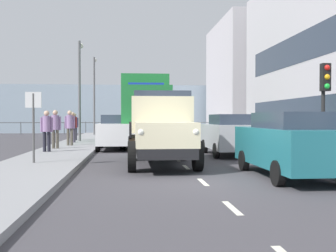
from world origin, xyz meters
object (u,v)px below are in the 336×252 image
car_teal_kerbside_near (288,143)px  pedestrian_couple_a (47,127)px  lorry_cargo_green (144,109)px  car_white_oppositeside_0 (117,131)px  lamp_post_far (94,89)px  street_sign (33,114)px  pedestrian_in_dark_coat (55,126)px  pedestrian_near_railing (73,124)px  truck_vintage_cream (162,130)px  pedestrian_couple_b (75,124)px  pedestrian_by_lamp (70,125)px  car_silver_kerbside_1 (231,134)px  traffic_light_near (325,90)px  lamp_post_promenade (80,81)px

car_teal_kerbside_near → pedestrian_couple_a: bearing=-42.4°
lorry_cargo_green → car_teal_kerbside_near: (-3.41, 12.39, -1.18)m
car_white_oppositeside_0 → lorry_cargo_green: bearing=-119.1°
lamp_post_far → street_sign: (0.03, 21.50, -2.37)m
pedestrian_in_dark_coat → pedestrian_near_railing: pedestrian_in_dark_coat is taller
lorry_cargo_green → pedestrian_in_dark_coat: bearing=40.3°
truck_vintage_cream → car_teal_kerbside_near: 4.17m
pedestrian_couple_b → pedestrian_in_dark_coat: bearing=90.6°
pedestrian_by_lamp → pedestrian_near_railing: pedestrian_by_lamp is taller
pedestrian_in_dark_coat → lamp_post_far: lamp_post_far is taller
pedestrian_near_railing → pedestrian_couple_b: size_ratio=1.03×
lorry_cargo_green → car_teal_kerbside_near: lorry_cargo_green is taller
pedestrian_by_lamp → pedestrian_couple_a: bearing=84.2°
lorry_cargo_green → pedestrian_couple_b: lorry_cargo_green is taller
lorry_cargo_green → pedestrian_by_lamp: bearing=21.2°
lorry_cargo_green → street_sign: lorry_cargo_green is taller
lorry_cargo_green → pedestrian_near_railing: 4.34m
truck_vintage_cream → car_silver_kerbside_1: (-3.17, -3.51, -0.28)m
pedestrian_near_railing → traffic_light_near: size_ratio=0.55×
car_silver_kerbside_1 → lorry_cargo_green: bearing=-61.2°
lorry_cargo_green → street_sign: 10.35m
pedestrian_couple_b → pedestrian_couple_a: bearing=90.2°
pedestrian_near_railing → lamp_post_far: lamp_post_far is taller
pedestrian_couple_b → lamp_post_far: (-0.52, -8.49, 2.89)m
car_white_oppositeside_0 → traffic_light_near: bearing=132.8°
traffic_light_near → lamp_post_far: bearing=-66.9°
lorry_cargo_green → pedestrian_couple_b: bearing=-38.3°
street_sign → lamp_post_far: bearing=-90.1°
pedestrian_couple_a → pedestrian_in_dark_coat: (-0.03, -1.77, 0.04)m
lamp_post_promenade → pedestrian_couple_b: bearing=-60.6°
car_teal_kerbside_near → pedestrian_couple_a: pedestrian_couple_a is taller
pedestrian_near_railing → lamp_post_promenade: (-0.22, -1.58, 2.65)m
car_teal_kerbside_near → car_silver_kerbside_1: 6.20m
car_teal_kerbside_near → pedestrian_near_railing: (7.52, -13.46, 0.30)m
pedestrian_couple_a → car_silver_kerbside_1: bearing=173.9°
car_silver_kerbside_1 → pedestrian_couple_b: (7.73, -9.61, 0.27)m
lamp_post_promenade → street_sign: bearing=90.2°
car_silver_kerbside_1 → pedestrian_in_dark_coat: size_ratio=2.20×
lamp_post_promenade → lamp_post_far: size_ratio=0.94×
car_silver_kerbside_1 → pedestrian_near_railing: bearing=-44.0°
car_teal_kerbside_near → lamp_post_far: size_ratio=0.69×
car_white_oppositeside_0 → pedestrian_couple_b: size_ratio=2.42×
car_white_oppositeside_0 → pedestrian_in_dark_coat: pedestrian_in_dark_coat is taller
lorry_cargo_green → car_teal_kerbside_near: bearing=105.4°
car_teal_kerbside_near → street_sign: size_ratio=2.01×
truck_vintage_cream → pedestrian_couple_a: 6.26m
car_silver_kerbside_1 → traffic_light_near: traffic_light_near is taller
lamp_post_promenade → traffic_light_near: bearing=126.6°
pedestrian_couple_a → pedestrian_couple_b: size_ratio=1.01×
car_silver_kerbside_1 → lamp_post_promenade: (7.29, -8.84, 2.95)m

